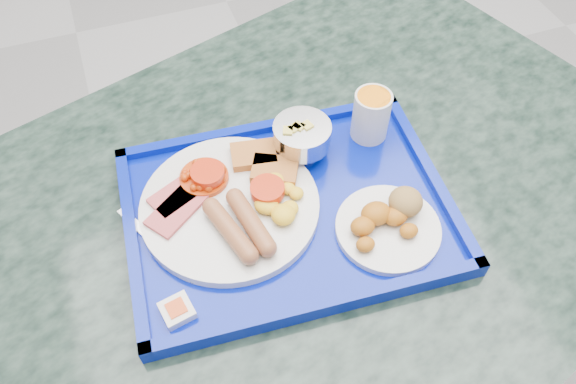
{
  "coord_description": "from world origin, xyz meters",
  "views": [
    {
      "loc": [
        -0.49,
        -0.85,
        1.49
      ],
      "look_at": [
        -0.32,
        -0.39,
        0.85
      ],
      "focal_mm": 35.0,
      "sensor_mm": 36.0,
      "label": 1
    }
  ],
  "objects_px": {
    "tray": "(288,211)",
    "fruit_bowl": "(302,136)",
    "main_plate": "(234,202)",
    "juice_cup": "(371,114)",
    "table": "(288,274)",
    "bread_plate": "(389,221)"
  },
  "relations": [
    {
      "from": "table",
      "to": "juice_cup",
      "type": "relative_size",
      "value": 17.48
    },
    {
      "from": "main_plate",
      "to": "bread_plate",
      "type": "relative_size",
      "value": 1.75
    },
    {
      "from": "juice_cup",
      "to": "table",
      "type": "bearing_deg",
      "value": -153.01
    },
    {
      "from": "tray",
      "to": "bread_plate",
      "type": "height_order",
      "value": "bread_plate"
    },
    {
      "from": "bread_plate",
      "to": "fruit_bowl",
      "type": "height_order",
      "value": "fruit_bowl"
    },
    {
      "from": "bread_plate",
      "to": "fruit_bowl",
      "type": "relative_size",
      "value": 1.67
    },
    {
      "from": "table",
      "to": "fruit_bowl",
      "type": "bearing_deg",
      "value": 57.57
    },
    {
      "from": "tray",
      "to": "bread_plate",
      "type": "xyz_separation_m",
      "value": [
        0.13,
        -0.08,
        0.02
      ]
    },
    {
      "from": "juice_cup",
      "to": "main_plate",
      "type": "bearing_deg",
      "value": -164.27
    },
    {
      "from": "table",
      "to": "bread_plate",
      "type": "bearing_deg",
      "value": -36.64
    },
    {
      "from": "main_plate",
      "to": "juice_cup",
      "type": "xyz_separation_m",
      "value": [
        0.25,
        0.07,
        0.03
      ]
    },
    {
      "from": "tray",
      "to": "main_plate",
      "type": "relative_size",
      "value": 1.89
    },
    {
      "from": "main_plate",
      "to": "bread_plate",
      "type": "bearing_deg",
      "value": -28.75
    },
    {
      "from": "tray",
      "to": "bread_plate",
      "type": "distance_m",
      "value": 0.15
    },
    {
      "from": "main_plate",
      "to": "fruit_bowl",
      "type": "height_order",
      "value": "fruit_bowl"
    },
    {
      "from": "fruit_bowl",
      "to": "bread_plate",
      "type": "bearing_deg",
      "value": -69.03
    },
    {
      "from": "main_plate",
      "to": "juice_cup",
      "type": "bearing_deg",
      "value": 15.73
    },
    {
      "from": "tray",
      "to": "fruit_bowl",
      "type": "relative_size",
      "value": 5.53
    },
    {
      "from": "main_plate",
      "to": "fruit_bowl",
      "type": "bearing_deg",
      "value": 27.39
    },
    {
      "from": "table",
      "to": "main_plate",
      "type": "xyz_separation_m",
      "value": [
        -0.08,
        0.02,
        0.23
      ]
    },
    {
      "from": "main_plate",
      "to": "bread_plate",
      "type": "height_order",
      "value": "bread_plate"
    },
    {
      "from": "table",
      "to": "bread_plate",
      "type": "xyz_separation_m",
      "value": [
        0.12,
        -0.09,
        0.23
      ]
    }
  ]
}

